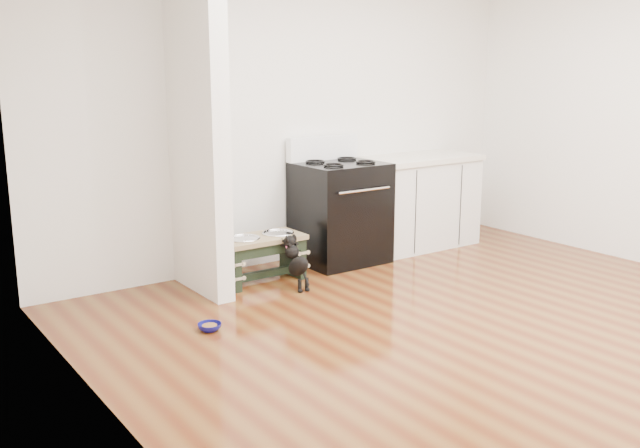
# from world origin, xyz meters

# --- Properties ---
(ground) EXTENTS (5.00, 5.00, 0.00)m
(ground) POSITION_xyz_m (0.00, 0.00, 0.00)
(ground) COLOR #4E210D
(ground) RESTS_ON ground
(room_shell) EXTENTS (5.00, 5.00, 5.00)m
(room_shell) POSITION_xyz_m (0.00, 0.00, 1.62)
(room_shell) COLOR silver
(room_shell) RESTS_ON ground
(partition_wall) EXTENTS (0.15, 0.80, 2.70)m
(partition_wall) POSITION_xyz_m (-1.18, 2.10, 1.35)
(partition_wall) COLOR silver
(partition_wall) RESTS_ON ground
(oven_range) EXTENTS (0.76, 0.69, 1.14)m
(oven_range) POSITION_xyz_m (0.25, 2.16, 0.48)
(oven_range) COLOR black
(oven_range) RESTS_ON ground
(cabinet_run) EXTENTS (1.24, 0.64, 0.91)m
(cabinet_run) POSITION_xyz_m (1.23, 2.18, 0.45)
(cabinet_run) COLOR silver
(cabinet_run) RESTS_ON ground
(dog_feeder) EXTENTS (0.71, 0.38, 0.41)m
(dog_feeder) POSITION_xyz_m (-0.66, 2.03, 0.28)
(dog_feeder) COLOR black
(dog_feeder) RESTS_ON ground
(puppy) EXTENTS (0.12, 0.37, 0.43)m
(puppy) POSITION_xyz_m (-0.54, 1.70, 0.24)
(puppy) COLOR black
(puppy) RESTS_ON ground
(floor_bowl) EXTENTS (0.21, 0.21, 0.05)m
(floor_bowl) POSITION_xyz_m (-1.55, 1.25, 0.03)
(floor_bowl) COLOR #0E0D61
(floor_bowl) RESTS_ON ground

